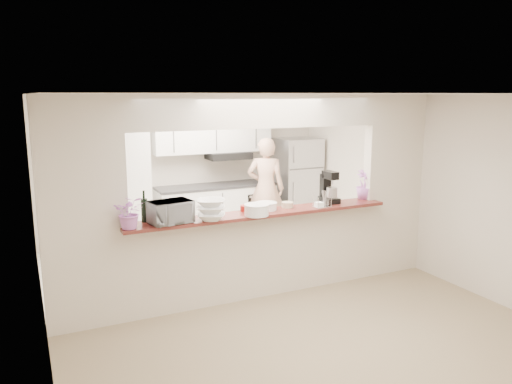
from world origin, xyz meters
TOP-DOWN VIEW (x-y plane):
  - floor at (0.00, 0.00)m, footprint 6.00×6.00m
  - tile_overlay at (0.00, 1.55)m, footprint 5.00×2.90m
  - partition at (0.00, 0.00)m, footprint 5.00×0.15m
  - bar_counter at (0.00, -0.00)m, footprint 3.40×0.38m
  - kitchen_cabinets at (-0.19, 2.72)m, footprint 3.15×0.62m
  - refrigerator at (2.05, 2.65)m, footprint 0.75×0.70m
  - flower_left at (-1.60, -0.15)m, footprint 0.39×0.36m
  - wine_bottle_a at (-1.40, 0.07)m, footprint 0.07×0.07m
  - wine_bottle_b at (-1.40, 0.07)m, footprint 0.07×0.07m
  - toaster_oven at (-1.15, -0.10)m, footprint 0.50×0.38m
  - serving_bowls at (-0.70, -0.17)m, footprint 0.42×0.42m
  - plate_stack_a at (-0.14, -0.19)m, footprint 0.30×0.30m
  - plate_stack_b at (0.10, 0.03)m, footprint 0.27×0.27m
  - red_bowl at (-0.15, 0.08)m, footprint 0.15×0.15m
  - tan_bowl at (0.40, 0.03)m, footprint 0.15×0.15m
  - utensil_caddy at (0.80, -0.15)m, footprint 0.23×0.15m
  - stand_mixer at (1.04, 0.06)m, footprint 0.18×0.29m
  - flower_right at (1.60, 0.05)m, footprint 0.25×0.25m
  - person at (1.20, 2.25)m, footprint 0.77×0.70m

SIDE VIEW (x-z plane):
  - floor at x=0.00m, z-range 0.00..0.00m
  - tile_overlay at x=0.00m, z-range 0.00..0.01m
  - bar_counter at x=0.00m, z-range 0.03..1.12m
  - refrigerator at x=2.05m, z-range 0.00..1.70m
  - person at x=1.20m, z-range 0.00..1.77m
  - kitchen_cabinets at x=-0.19m, z-range -0.15..2.10m
  - red_bowl at x=-0.15m, z-range 1.09..1.16m
  - tan_bowl at x=0.40m, z-range 1.09..1.16m
  - plate_stack_b at x=0.10m, z-range 1.09..1.18m
  - plate_stack_a at x=-0.14m, z-range 1.09..1.22m
  - utensil_caddy at x=0.80m, z-range 1.07..1.28m
  - serving_bowls at x=-0.70m, z-range 1.09..1.33m
  - toaster_oven at x=-1.15m, z-range 1.09..1.34m
  - wine_bottle_b at x=-1.40m, z-range 1.05..1.40m
  - wine_bottle_a at x=-1.40m, z-range 1.05..1.41m
  - flower_left at x=-1.60m, z-range 1.09..1.45m
  - stand_mixer at x=1.04m, z-range 1.07..1.49m
  - flower_right at x=1.60m, z-range 1.09..1.49m
  - partition at x=0.00m, z-range 0.23..2.73m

